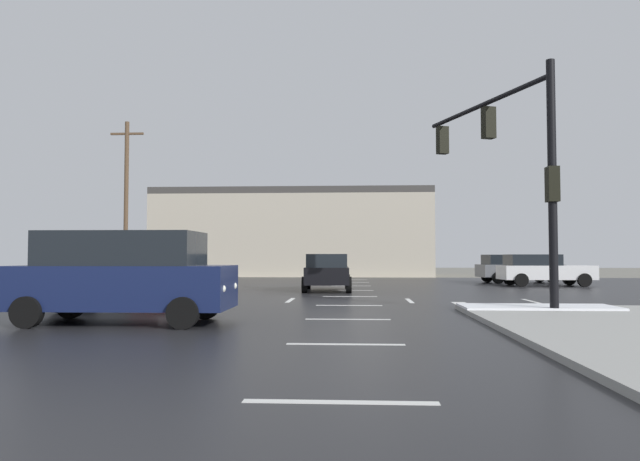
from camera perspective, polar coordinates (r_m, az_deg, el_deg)
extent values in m
plane|color=slate|center=(20.18, 2.84, -6.75)|extent=(120.00, 120.00, 0.00)
cube|color=#232326|center=(20.18, 2.84, -6.73)|extent=(44.00, 44.00, 0.02)
cube|color=white|center=(16.90, 20.08, -6.86)|extent=(4.00, 1.60, 0.06)
cube|color=silver|center=(6.30, 1.96, -16.06)|extent=(2.00, 0.15, 0.01)
cube|color=silver|center=(10.23, 2.46, -10.80)|extent=(2.00, 0.15, 0.01)
cube|color=silver|center=(14.20, 2.68, -8.46)|extent=(2.00, 0.15, 0.01)
cube|color=silver|center=(18.19, 2.80, -7.15)|extent=(2.00, 0.15, 0.01)
cube|color=silver|center=(22.18, 2.87, -6.31)|extent=(2.00, 0.15, 0.01)
cube|color=silver|center=(26.17, 2.93, -5.73)|extent=(2.00, 0.15, 0.01)
cube|color=silver|center=(30.16, 2.97, -5.30)|extent=(2.00, 0.15, 0.01)
cube|color=silver|center=(34.16, 2.99, -4.97)|extent=(2.00, 0.15, 0.01)
cube|color=silver|center=(38.16, 3.02, -4.71)|extent=(2.00, 0.15, 0.01)
cube|color=silver|center=(22.58, -23.60, -6.04)|extent=(0.15, 2.00, 0.01)
cube|color=silver|center=(21.09, -13.80, -6.44)|extent=(0.15, 2.00, 0.01)
cube|color=silver|center=(20.29, -2.86, -6.67)|extent=(0.15, 2.00, 0.01)
cube|color=silver|center=(20.27, 8.54, -6.65)|extent=(0.15, 2.00, 0.01)
cube|color=silver|center=(21.02, 19.53, -6.38)|extent=(0.15, 2.00, 0.01)
cube|color=silver|center=(16.54, 15.07, -7.53)|extent=(0.45, 7.00, 0.01)
cylinder|color=black|center=(16.35, 21.30, 4.16)|extent=(0.22, 0.22, 6.42)
cylinder|color=black|center=(19.38, 15.25, 11.49)|extent=(2.32, 5.95, 0.14)
cube|color=black|center=(18.98, 15.79, 9.86)|extent=(0.43, 0.39, 0.95)
sphere|color=yellow|center=(19.17, 15.52, 10.60)|extent=(0.20, 0.20, 0.20)
cube|color=black|center=(21.36, 11.61, 8.43)|extent=(0.43, 0.39, 0.95)
sphere|color=yellow|center=(21.56, 11.40, 9.10)|extent=(0.20, 0.20, 0.20)
cube|color=black|center=(16.35, 21.30, 4.14)|extent=(0.28, 0.36, 0.90)
cube|color=#BCB29E|center=(47.17, -2.45, -0.60)|extent=(20.99, 8.00, 6.11)
cube|color=#3F3D3A|center=(47.39, -2.45, 3.40)|extent=(20.99, 8.00, 0.50)
cube|color=#B21919|center=(26.50, -13.85, -4.15)|extent=(2.09, 4.61, 0.70)
cube|color=black|center=(27.12, -13.33, -2.80)|extent=(1.81, 2.58, 0.55)
cylinder|color=black|center=(24.76, -13.17, -5.09)|extent=(0.26, 0.67, 0.66)
cylinder|color=black|center=(25.44, -16.99, -4.98)|extent=(0.26, 0.67, 0.66)
cylinder|color=black|center=(27.65, -10.98, -4.83)|extent=(0.26, 0.67, 0.66)
cylinder|color=black|center=(28.26, -14.47, -4.75)|extent=(0.26, 0.67, 0.66)
sphere|color=white|center=(24.24, -14.43, -4.31)|extent=(0.18, 0.18, 0.18)
sphere|color=white|center=(24.68, -16.93, -4.24)|extent=(0.18, 0.18, 0.18)
cube|color=white|center=(32.02, 20.76, -3.76)|extent=(4.58, 2.02, 0.70)
cube|color=black|center=(31.78, 19.60, -2.66)|extent=(2.55, 1.78, 0.55)
cylinder|color=black|center=(33.43, 22.69, -4.27)|extent=(0.67, 0.25, 0.66)
cylinder|color=black|center=(31.77, 23.93, -4.35)|extent=(0.67, 0.25, 0.66)
cylinder|color=black|center=(32.39, 17.67, -4.41)|extent=(0.67, 0.25, 0.66)
cylinder|color=black|center=(30.68, 18.67, -4.51)|extent=(0.67, 0.25, 0.66)
sphere|color=white|center=(33.38, 23.96, -3.65)|extent=(0.18, 0.18, 0.18)
sphere|color=white|center=(32.33, 24.78, -3.68)|extent=(0.18, 0.18, 0.18)
cube|color=slate|center=(35.30, 18.49, -3.66)|extent=(4.67, 2.28, 0.70)
cube|color=black|center=(35.05, 17.44, -2.66)|extent=(2.64, 1.92, 0.55)
cylinder|color=black|center=(36.72, 20.20, -4.13)|extent=(0.68, 0.29, 0.66)
cylinder|color=black|center=(35.08, 21.37, -4.20)|extent=(0.68, 0.29, 0.66)
cylinder|color=black|center=(35.63, 15.66, -4.25)|extent=(0.68, 0.29, 0.66)
cylinder|color=black|center=(33.93, 16.64, -4.33)|extent=(0.68, 0.29, 0.66)
sphere|color=white|center=(36.69, 21.36, -3.57)|extent=(0.18, 0.18, 0.18)
sphere|color=white|center=(35.64, 22.12, -3.60)|extent=(0.18, 0.18, 0.18)
cube|color=#141E47|center=(13.98, -18.33, -5.14)|extent=(4.82, 1.99, 0.95)
cube|color=black|center=(13.97, -18.28, -1.65)|extent=(3.38, 1.82, 0.75)
cylinder|color=black|center=(14.46, -10.85, -7.01)|extent=(0.66, 0.23, 0.66)
cylinder|color=black|center=(12.58, -12.96, -7.68)|extent=(0.66, 0.23, 0.66)
cylinder|color=black|center=(15.55, -22.71, -6.55)|extent=(0.66, 0.23, 0.66)
cylinder|color=black|center=(13.82, -26.20, -7.02)|extent=(0.66, 0.23, 0.66)
sphere|color=white|center=(13.94, -8.30, -5.25)|extent=(0.18, 0.18, 0.18)
sphere|color=white|center=(12.72, -9.37, -5.51)|extent=(0.18, 0.18, 0.18)
cube|color=#B7BABF|center=(17.51, -17.67, -5.00)|extent=(4.65, 2.23, 0.70)
cube|color=black|center=(17.69, -19.76, -2.92)|extent=(2.63, 1.89, 0.55)
cylinder|color=black|center=(18.08, -12.22, -6.09)|extent=(0.68, 0.28, 0.66)
cylinder|color=black|center=(16.31, -13.30, -6.47)|extent=(0.68, 0.28, 0.66)
cylinder|color=black|center=(18.84, -21.48, -5.82)|extent=(0.68, 0.28, 0.66)
cylinder|color=black|center=(17.15, -23.45, -6.14)|extent=(0.68, 0.28, 0.66)
sphere|color=white|center=(17.64, -10.24, -5.06)|extent=(0.18, 0.18, 0.18)
sphere|color=white|center=(16.50, -10.78, -5.23)|extent=(0.18, 0.18, 0.18)
cube|color=black|center=(25.83, 0.69, -4.27)|extent=(1.93, 4.55, 0.70)
cube|color=black|center=(25.14, 0.67, -2.89)|extent=(1.73, 2.52, 0.55)
cylinder|color=black|center=(27.40, -1.14, -4.90)|extent=(0.24, 0.67, 0.66)
cylinder|color=black|center=(27.37, 2.64, -4.90)|extent=(0.24, 0.67, 0.66)
cylinder|color=black|center=(24.34, -1.49, -5.20)|extent=(0.24, 0.67, 0.66)
cylinder|color=black|center=(24.31, 2.77, -5.20)|extent=(0.24, 0.67, 0.66)
sphere|color=white|center=(28.04, -0.42, -4.13)|extent=(0.18, 0.18, 0.18)
sphere|color=white|center=(28.02, 1.95, -4.13)|extent=(0.18, 0.18, 0.18)
cylinder|color=brown|center=(41.29, -18.02, 2.77)|extent=(0.28, 0.28, 10.40)
cube|color=brown|center=(41.92, -17.94, 8.77)|extent=(2.20, 0.14, 0.14)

